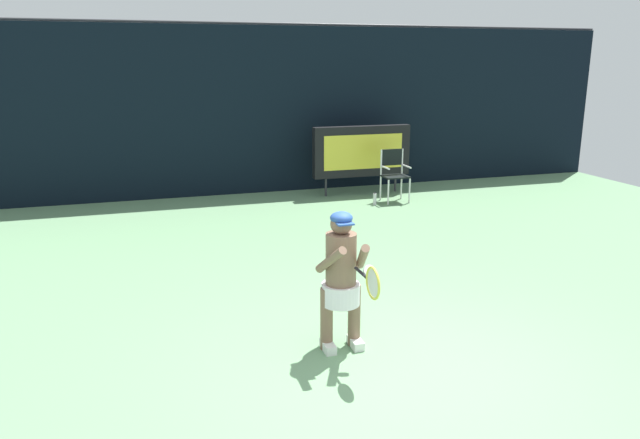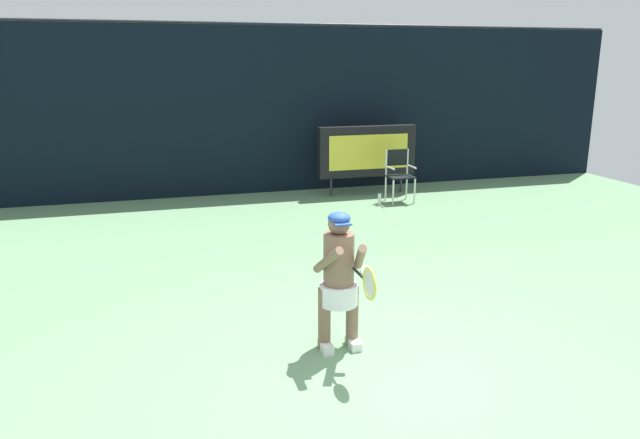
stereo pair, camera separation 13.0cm
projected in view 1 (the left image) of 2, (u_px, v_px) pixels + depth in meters
The scene contains 7 objects.
ground at pixel (416, 388), 5.49m from camera, with size 18.00×22.00×0.03m.
backdrop_screen at pixel (240, 111), 13.03m from camera, with size 18.00×0.12×3.66m.
scoreboard at pixel (362, 151), 13.19m from camera, with size 2.20×0.21×1.50m.
umpire_chair at pixel (394, 172), 12.59m from camera, with size 0.52×0.44×1.08m.
water_bottle at pixel (375, 199), 12.35m from camera, with size 0.07×0.07×0.27m.
tennis_player at pixel (341, 276), 6.05m from camera, with size 0.53×0.60×1.44m.
tennis_racket at pixel (372, 282), 5.53m from camera, with size 0.03×0.60×0.31m.
Camera 1 is at (-2.31, -4.61, 2.88)m, focal length 33.87 mm.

